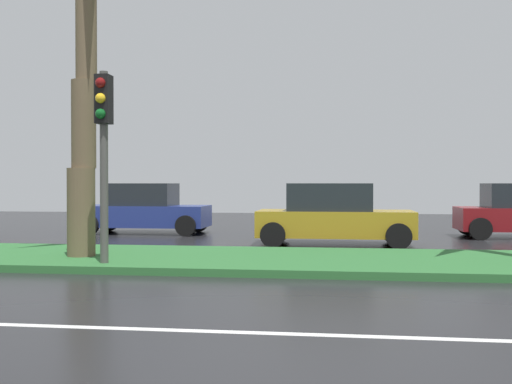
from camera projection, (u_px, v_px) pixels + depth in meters
name	position (u px, v px, depth m)	size (l,w,h in m)	color
ground_plane	(320.00, 261.00, 13.82)	(90.00, 42.00, 0.10)	black
near_lane_divider_stripe	(303.00, 334.00, 6.88)	(81.00, 0.14, 0.01)	white
median_strip	(319.00, 261.00, 12.83)	(85.50, 4.00, 0.15)	#2D6B33
traffic_signal_median_left	(104.00, 131.00, 11.90)	(0.28, 0.43, 3.77)	#4C4C47
car_in_traffic_second	(144.00, 209.00, 20.80)	(4.30, 2.02, 1.72)	navy
car_in_traffic_third	(333.00, 215.00, 16.91)	(4.30, 2.02, 1.72)	#B28C1E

